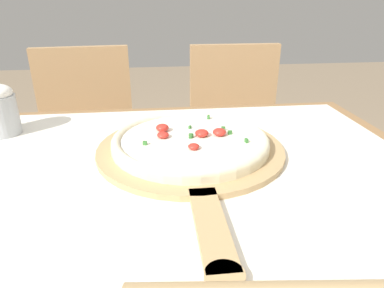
# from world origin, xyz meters

# --- Properties ---
(dining_table) EXTENTS (1.11, 0.93, 0.76)m
(dining_table) POSITION_xyz_m (0.00, 0.00, 0.64)
(dining_table) COLOR olive
(dining_table) RESTS_ON ground_plane
(towel_cloth) EXTENTS (1.03, 0.85, 0.00)m
(towel_cloth) POSITION_xyz_m (0.00, 0.00, 0.76)
(towel_cloth) COLOR white
(towel_cloth) RESTS_ON dining_table
(pizza_peel) EXTENTS (0.40, 0.59, 0.01)m
(pizza_peel) POSITION_xyz_m (0.06, 0.12, 0.77)
(pizza_peel) COLOR tan
(pizza_peel) RESTS_ON towel_cloth
(pizza) EXTENTS (0.33, 0.33, 0.04)m
(pizza) POSITION_xyz_m (0.06, 0.13, 0.79)
(pizza) COLOR beige
(pizza) RESTS_ON pizza_peel
(chair_left) EXTENTS (0.44, 0.44, 0.88)m
(chair_left) POSITION_xyz_m (-0.29, 0.81, 0.51)
(chair_left) COLOR tan
(chair_left) RESTS_ON ground_plane
(chair_right) EXTENTS (0.40, 0.40, 0.88)m
(chair_right) POSITION_xyz_m (0.33, 0.81, 0.51)
(chair_right) COLOR tan
(chair_right) RESTS_ON ground_plane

